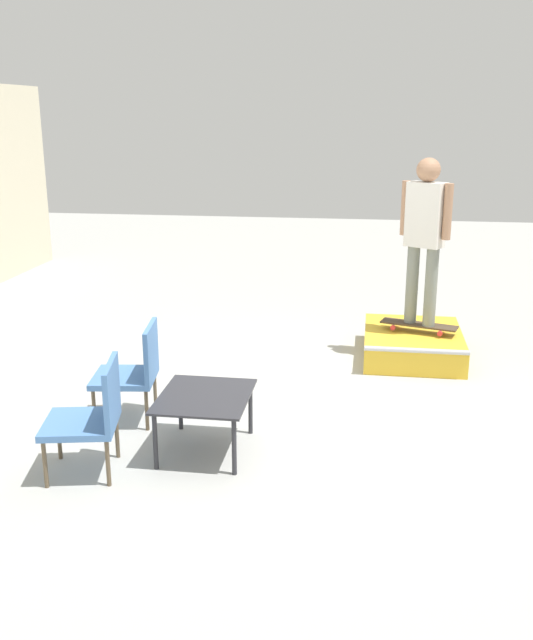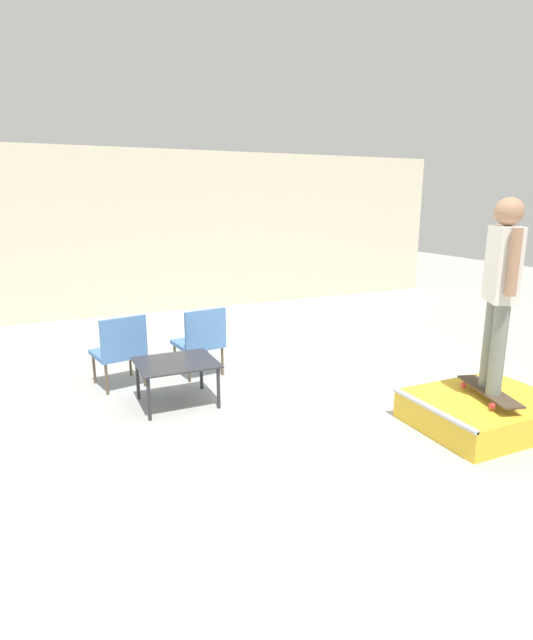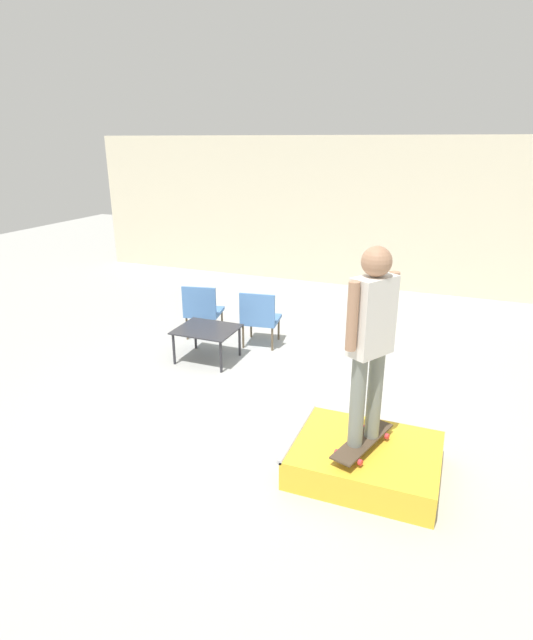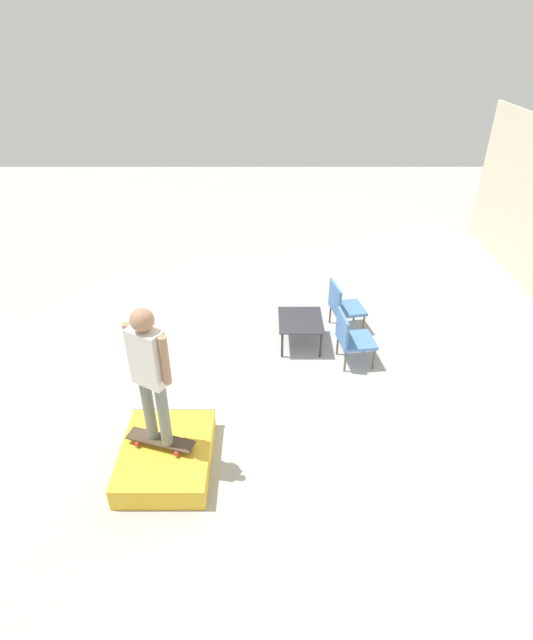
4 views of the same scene
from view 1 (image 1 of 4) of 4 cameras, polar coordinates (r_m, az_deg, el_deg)
name	(u,v)px [view 1 (image 1 of 4)]	position (r m, az deg, el deg)	size (l,w,h in m)	color
ground_plane	(299,403)	(6.59, 2.59, -6.69)	(24.00, 24.00, 0.00)	#A8A8A3
skate_ramp_box	(413,344)	(7.94, 11.61, -1.89)	(1.34, 1.04, 0.31)	gold
skateboard_on_ramp	(419,325)	(7.85, 12.09, -0.38)	(0.43, 0.84, 0.07)	#473828
person_skater	(425,228)	(7.63, 12.56, 7.19)	(0.37, 0.50, 1.75)	gray
coffee_table	(205,401)	(5.58, -4.96, -6.51)	(0.81, 0.70, 0.47)	#2D2D33
patio_chair_left	(92,413)	(5.37, -13.76, -7.26)	(0.61, 0.61, 0.85)	brown
patio_chair_right	(135,369)	(6.20, -10.52, -3.85)	(0.59, 0.59, 0.85)	brown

